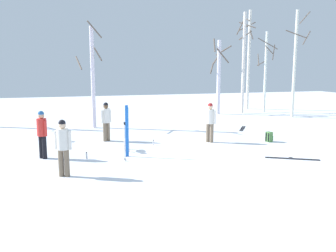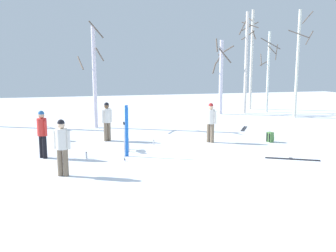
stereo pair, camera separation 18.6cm
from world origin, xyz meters
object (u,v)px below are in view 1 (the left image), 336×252
(person_2, at_px, (63,144))
(birch_tree_6, at_px, (295,62))
(backpack_1, at_px, (269,137))
(birch_tree_5, at_px, (265,70))
(water_bottle_1, at_px, (87,156))
(birch_tree_3, at_px, (244,62))
(ski_pair_planted_0, at_px, (127,131))
(water_bottle_0, at_px, (153,143))
(birch_tree_2, at_px, (219,75))
(dog, at_px, (126,141))
(birch_tree_1, at_px, (93,76))
(birch_tree_4, at_px, (249,58))
(backpack_0, at_px, (60,136))
(person_0, at_px, (106,119))
(ski_poles_0, at_px, (125,140))
(ski_pair_lying_1, at_px, (242,128))
(person_1, at_px, (42,131))
(person_3, at_px, (210,120))
(ski_pair_lying_0, at_px, (292,159))

(person_2, distance_m, birch_tree_6, 17.39)
(backpack_1, xyz_separation_m, birch_tree_5, (5.52, 9.51, 2.81))
(water_bottle_1, distance_m, birch_tree_3, 15.75)
(ski_pair_planted_0, xyz_separation_m, water_bottle_0, (1.39, 1.59, -0.83))
(birch_tree_2, xyz_separation_m, birch_tree_5, (3.68, 0.05, 0.31))
(dog, height_order, birch_tree_1, birch_tree_1)
(birch_tree_4, relative_size, birch_tree_5, 1.31)
(birch_tree_4, bearing_deg, backpack_0, -147.70)
(ski_pair_planted_0, height_order, birch_tree_1, birch_tree_1)
(person_2, height_order, birch_tree_2, birch_tree_2)
(person_0, height_order, birch_tree_3, birch_tree_3)
(ski_poles_0, xyz_separation_m, birch_tree_1, (-0.38, 7.50, 2.04))
(ski_pair_lying_1, bearing_deg, birch_tree_3, 62.18)
(backpack_1, bearing_deg, person_1, -178.44)
(person_3, xyz_separation_m, birch_tree_4, (7.86, 11.02, 2.92))
(ski_pair_planted_0, bearing_deg, ski_pair_lying_0, -20.14)
(water_bottle_1, bearing_deg, person_1, 160.64)
(person_2, xyz_separation_m, birch_tree_1, (1.67, 8.69, 1.80))
(person_2, bearing_deg, person_0, 69.18)
(person_1, distance_m, ski_pair_planted_0, 2.99)
(birch_tree_5, bearing_deg, person_1, -146.73)
(dog, relative_size, birch_tree_1, 0.16)
(person_0, xyz_separation_m, birch_tree_6, (12.63, 4.34, 2.56))
(dog, xyz_separation_m, backpack_0, (-2.50, 2.70, -0.17))
(backpack_0, relative_size, birch_tree_6, 0.06)
(ski_pair_planted_0, bearing_deg, birch_tree_3, 45.30)
(birch_tree_3, bearing_deg, person_0, -145.64)
(backpack_1, bearing_deg, dog, 179.57)
(backpack_0, xyz_separation_m, water_bottle_1, (0.91, -3.52, -0.10))
(birch_tree_4, bearing_deg, person_1, -140.91)
(person_3, bearing_deg, birch_tree_6, 35.15)
(person_3, relative_size, water_bottle_0, 7.33)
(ski_pair_lying_1, distance_m, birch_tree_2, 6.74)
(person_0, bearing_deg, person_1, -136.14)
(ski_pair_lying_1, distance_m, birch_tree_1, 8.43)
(person_3, bearing_deg, water_bottle_0, 177.77)
(ski_pair_lying_0, xyz_separation_m, birch_tree_2, (2.71, 12.33, 2.70))
(birch_tree_1, bearing_deg, person_3, -50.01)
(water_bottle_0, bearing_deg, dog, -150.73)
(ski_pair_lying_1, relative_size, backpack_1, 3.33)
(backpack_0, bearing_deg, person_0, -15.23)
(ski_pair_planted_0, distance_m, birch_tree_2, 13.32)
(ski_poles_0, xyz_separation_m, birch_tree_4, (11.95, 13.19, 3.16))
(person_1, height_order, person_2, same)
(ski_pair_planted_0, height_order, birch_tree_2, birch_tree_2)
(water_bottle_1, bearing_deg, birch_tree_2, 46.47)
(ski_pair_lying_0, distance_m, birch_tree_2, 12.91)
(ski_poles_0, relative_size, water_bottle_1, 5.59)
(person_3, height_order, birch_tree_4, birch_tree_4)
(ski_poles_0, distance_m, birch_tree_3, 15.24)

